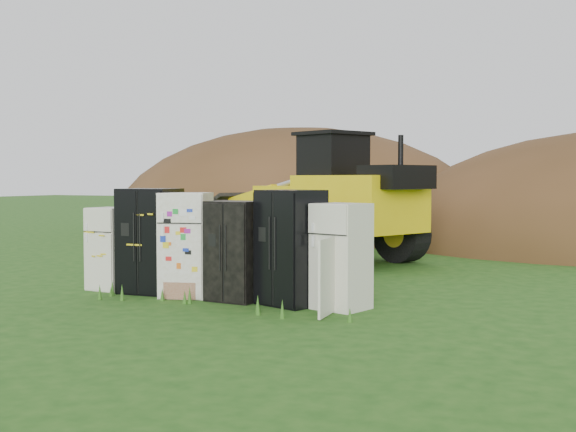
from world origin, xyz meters
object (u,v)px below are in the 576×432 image
Objects in this scene: fridge_black_right at (291,247)px; fridge_open_door at (341,256)px; fridge_black_side at (150,241)px; fridge_dark_mid at (236,251)px; fridge_leftmost at (110,249)px; fridge_sticker at (186,245)px; wheel_loader at (311,196)px.

fridge_black_right is 1.12× the size of fridge_open_door.
fridge_black_side reaches higher than fridge_black_right.
fridge_dark_mid is 0.90× the size of fridge_black_right.
fridge_leftmost is 3.84m from fridge_black_right.
fridge_black_side is 0.84m from fridge_sticker.
fridge_black_side is at bearing -161.76° from fridge_black_right.
fridge_black_right is at bearing 1.63° from fridge_leftmost.
fridge_sticker is 6.75m from wheel_loader.
wheel_loader is (0.39, 6.63, 0.69)m from fridge_black_side.
fridge_sticker is at bearing -160.14° from fridge_black_right.
fridge_leftmost is 0.81× the size of fridge_black_side.
fridge_open_door is (0.91, -0.02, -0.10)m from fridge_black_right.
fridge_dark_mid is at bearing -6.53° from fridge_black_side.
fridge_open_door is at bearing 5.13° from fridge_dark_mid.
fridge_leftmost is at bearing -165.35° from fridge_open_door.
fridge_open_door is (2.99, 0.02, -0.07)m from fridge_sticker.
wheel_loader is (1.32, 6.63, 0.87)m from fridge_leftmost.
wheel_loader reaches higher than fridge_leftmost.
fridge_sticker is 0.97× the size of fridge_black_right.
wheel_loader reaches higher than fridge_sticker.
fridge_black_right is at bearing -5.02° from fridge_black_side.
wheel_loader reaches higher than fridge_open_door.
fridge_leftmost is 0.91× the size of fridge_dark_mid.
fridge_open_door is at bearing -38.99° from wheel_loader.
fridge_dark_mid is at bearing -53.74° from wheel_loader.
fridge_dark_mid is (2.79, -0.07, 0.08)m from fridge_leftmost.
fridge_black_right reaches higher than fridge_open_door.
fridge_dark_mid is at bearing 0.71° from fridge_leftmost.
fridge_sticker is at bearing -9.02° from fridge_black_side.
fridge_dark_mid is 1.05m from fridge_black_right.
fridge_open_door is (3.82, -0.05, -0.11)m from fridge_black_side.
fridge_sticker is 0.27× the size of wheel_loader.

